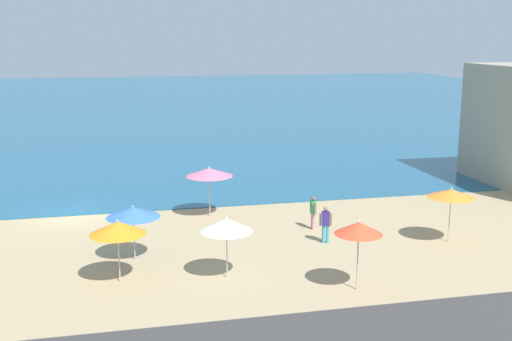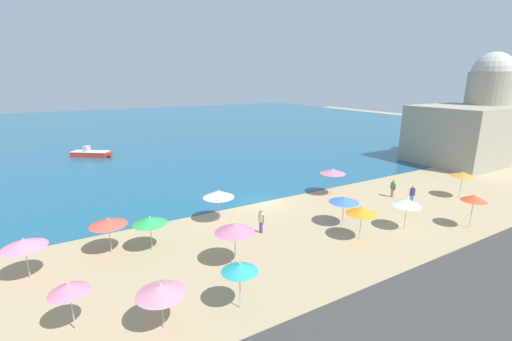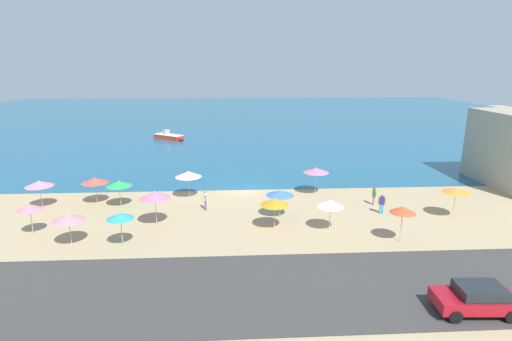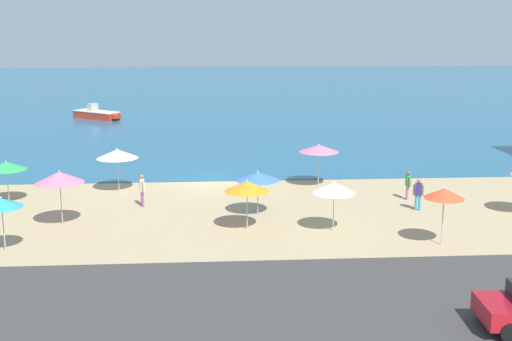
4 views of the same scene
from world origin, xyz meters
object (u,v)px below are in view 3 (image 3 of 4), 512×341
beach_umbrella_1 (316,170)px  beach_umbrella_11 (403,210)px  beach_umbrella_6 (29,207)px  bather_1 (205,199)px  beach_umbrella_2 (155,195)px  parked_car_0 (476,298)px  beach_umbrella_4 (456,190)px  beach_umbrella_5 (120,216)px  bather_2 (382,203)px  beach_umbrella_3 (331,203)px  skiff_nearshore (169,137)px  beach_umbrella_7 (275,202)px  beach_umbrella_9 (39,184)px  beach_umbrella_12 (188,174)px  bather_0 (374,195)px  beach_umbrella_10 (68,218)px  beach_umbrella_13 (280,193)px  beach_umbrella_8 (119,184)px  beach_umbrella_0 (95,181)px

beach_umbrella_1 → beach_umbrella_11: bearing=-70.8°
beach_umbrella_6 → bather_1: (12.16, 4.29, -1.09)m
beach_umbrella_2 → parked_car_0: bearing=-34.7°
beach_umbrella_4 → bather_1: beach_umbrella_4 is taller
beach_umbrella_2 → beach_umbrella_5: beach_umbrella_2 is taller
bather_1 → bather_2: (14.49, -1.66, -0.04)m
beach_umbrella_3 → bather_1: (-9.43, 4.77, -1.12)m
beach_umbrella_1 → bather_1: (-10.11, -3.77, -1.33)m
beach_umbrella_4 → skiff_nearshore: beach_umbrella_4 is taller
beach_umbrella_7 → skiff_nearshore: 39.97m
beach_umbrella_9 → bather_1: beach_umbrella_9 is taller
beach_umbrella_12 → skiff_nearshore: 30.60m
beach_umbrella_3 → bather_2: (5.06, 3.11, -1.15)m
beach_umbrella_2 → beach_umbrella_11: size_ratio=1.03×
beach_umbrella_12 → bather_0: bearing=-10.4°
beach_umbrella_9 → beach_umbrella_10: size_ratio=1.08×
beach_umbrella_4 → beach_umbrella_13: 13.94m
bather_0 → beach_umbrella_2: bearing=-169.3°
beach_umbrella_2 → beach_umbrella_3: bearing=-7.9°
beach_umbrella_12 → parked_car_0: 24.62m
beach_umbrella_12 → skiff_nearshore: size_ratio=0.48×
beach_umbrella_5 → beach_umbrella_12: (3.42, 10.10, 0.05)m
beach_umbrella_8 → bather_2: beach_umbrella_8 is taller
beach_umbrella_5 → parked_car_0: beach_umbrella_5 is taller
beach_umbrella_5 → skiff_nearshore: 40.11m
beach_umbrella_7 → bather_1: (-5.38, 4.26, -1.12)m
beach_umbrella_0 → beach_umbrella_4: bearing=-9.7°
beach_umbrella_0 → parked_car_0: beach_umbrella_0 is taller
beach_umbrella_5 → beach_umbrella_13: size_ratio=1.06×
bather_1 → beach_umbrella_2: bearing=-140.2°
beach_umbrella_0 → bather_1: beach_umbrella_0 is taller
beach_umbrella_11 → beach_umbrella_9: bearing=163.1°
skiff_nearshore → beach_umbrella_8: bearing=-88.6°
beach_umbrella_2 → bather_2: beach_umbrella_2 is taller
beach_umbrella_8 → parked_car_0: beach_umbrella_8 is taller
beach_umbrella_1 → beach_umbrella_13: (-4.06, -5.68, -0.29)m
beach_umbrella_6 → beach_umbrella_0: bearing=69.9°
beach_umbrella_2 → beach_umbrella_4: 23.53m
beach_umbrella_3 → beach_umbrella_12: bearing=143.7°
beach_umbrella_5 → beach_umbrella_2: bearing=66.6°
beach_umbrella_13 → beach_umbrella_9: bearing=170.5°
beach_umbrella_11 → beach_umbrella_1: bearing=109.2°
beach_umbrella_0 → parked_car_0: size_ratio=0.59×
beach_umbrella_5 → beach_umbrella_10: 3.62m
beach_umbrella_2 → beach_umbrella_13: beach_umbrella_2 is taller
beach_umbrella_0 → beach_umbrella_5: beach_umbrella_5 is taller
beach_umbrella_8 → beach_umbrella_12: (5.67, 2.10, 0.17)m
beach_umbrella_6 → bather_0: size_ratio=1.45×
beach_umbrella_4 → bather_0: size_ratio=1.54×
bather_2 → skiff_nearshore: bather_2 is taller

